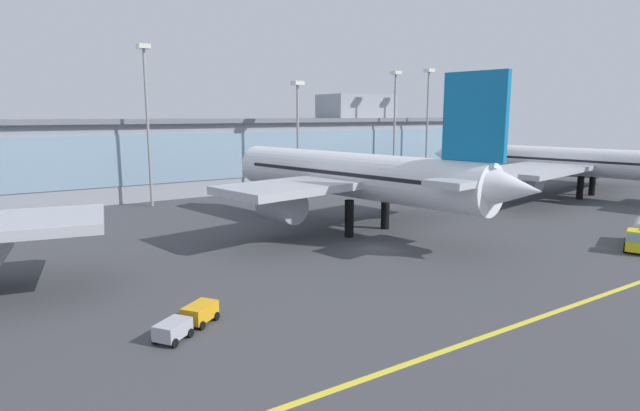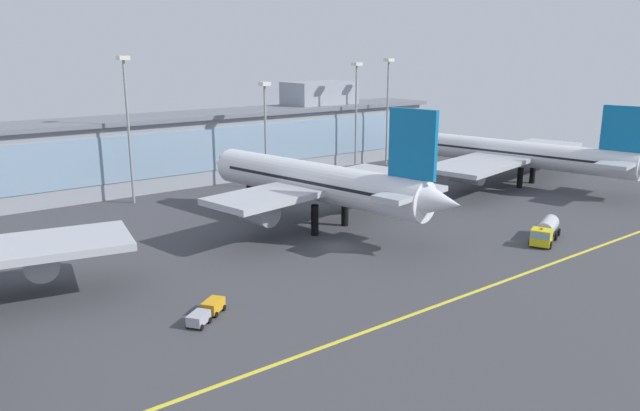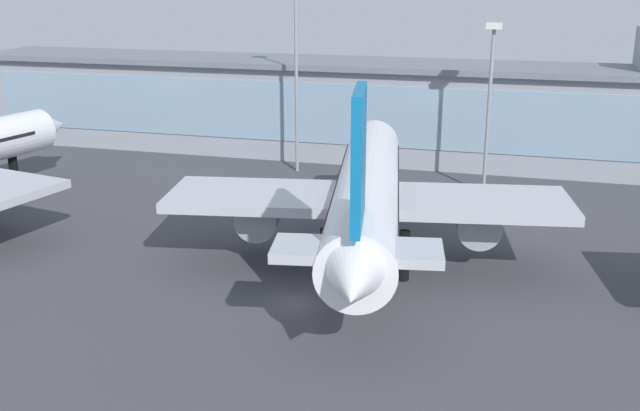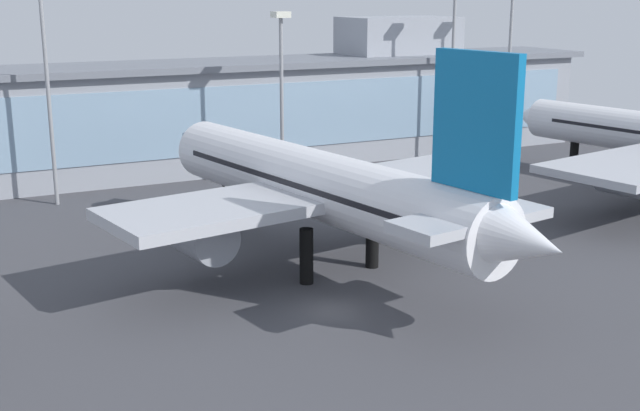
% 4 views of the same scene
% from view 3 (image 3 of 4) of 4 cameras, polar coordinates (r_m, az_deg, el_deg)
% --- Properties ---
extents(ground_plane, '(180.00, 180.00, 0.00)m').
position_cam_3_polar(ground_plane, '(61.82, -1.92, -7.42)').
color(ground_plane, '#424247').
extents(terminal_building, '(131.45, 14.00, 19.02)m').
position_cam_3_polar(terminal_building, '(107.93, 7.19, 7.31)').
color(terminal_building, '#9399A3').
rests_on(terminal_building, ground).
extents(airliner_near_right, '(37.08, 48.56, 18.85)m').
position_cam_3_polar(airliner_near_right, '(67.11, 3.60, 0.87)').
color(airliner_near_right, black).
rests_on(airliner_near_right, ground).
extents(apron_light_mast_west, '(1.80, 1.80, 25.20)m').
position_cam_3_polar(apron_light_mast_west, '(99.37, -1.83, 11.80)').
color(apron_light_mast_west, gray).
rests_on(apron_light_mast_west, ground).
extents(apron_light_mast_east, '(1.80, 1.80, 20.35)m').
position_cam_3_polar(apron_light_mast_east, '(91.42, 12.85, 9.19)').
color(apron_light_mast_east, gray).
rests_on(apron_light_mast_east, ground).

